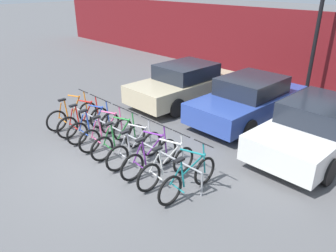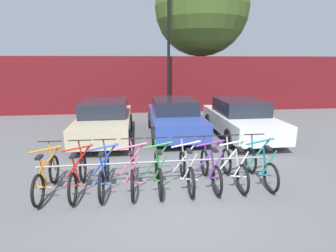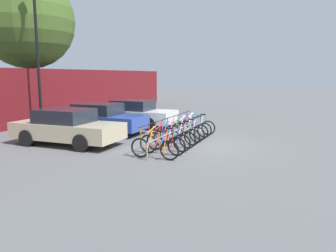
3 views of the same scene
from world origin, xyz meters
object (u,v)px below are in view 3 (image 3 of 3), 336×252
car_beige (67,127)px  bicycle_orange (154,148)px  bike_rack (176,132)px  lamp_post (37,46)px  bicycle_teal (197,126)px  car_blue (100,119)px  bicycle_pink (174,138)px  bicycle_blue (168,141)px  bicycle_white (193,128)px  car_white (134,113)px  bicycle_silver (185,132)px  bicycle_red (162,144)px  bicycle_purple (189,130)px  tree_behind_hoarding (27,22)px  bicycle_green (179,135)px

car_beige → bicycle_orange: bearing=-101.0°
bike_rack → lamp_post: lamp_post is taller
bicycle_teal → car_blue: car_blue is taller
bicycle_teal → bicycle_pink: bearing=-178.5°
bicycle_blue → bicycle_pink: bearing=-0.3°
bicycle_white → bicycle_orange: bearing=-178.4°
bicycle_pink → lamp_post: (1.79, 7.97, 3.75)m
lamp_post → car_white: bearing=-62.6°
bicycle_orange → lamp_post: 9.53m
bicycle_pink → car_blue: bearing=69.9°
bicycle_teal → car_blue: size_ratio=0.40×
bicycle_orange → car_beige: car_beige is taller
bicycle_blue → bicycle_silver: same height
bicycle_red → bicycle_teal: bearing=3.0°
bicycle_pink → bicycle_silver: 1.22m
bicycle_orange → bicycle_purple: same height
bicycle_white → bicycle_blue: bearing=-178.4°
bicycle_white → car_white: bearing=67.9°
car_blue → tree_behind_hoarding: 8.62m
bicycle_silver → bicycle_purple: size_ratio=1.00×
bicycle_blue → bicycle_teal: (3.60, 0.00, 0.00)m
bicycle_silver → lamp_post: lamp_post is taller
bicycle_orange → bicycle_white: (4.17, 0.00, 0.00)m
car_blue → tree_behind_hoarding: tree_behind_hoarding is taller
bicycle_blue → bicycle_teal: bearing=-0.3°
bicycle_pink → bicycle_white: size_ratio=1.00×
bicycle_purple → car_blue: 4.31m
bicycle_red → bicycle_silver: size_ratio=1.00×
bicycle_pink → car_beige: (-1.03, 4.09, 0.31)m
bicycle_red → car_blue: size_ratio=0.40×
bicycle_white → car_white: car_white is taller
bicycle_silver → bicycle_orange: bearing=177.4°
bicycle_orange → tree_behind_hoarding: (5.93, 10.77, 5.40)m
bicycle_silver → bicycle_white: bearing=-2.6°
bicycle_orange → bicycle_pink: bearing=2.5°
lamp_post → tree_behind_hoarding: bearing=50.5°
bicycle_purple → tree_behind_hoarding: 12.27m
bicycle_blue → lamp_post: 9.14m
bicycle_purple → bicycle_teal: bearing=0.4°
bicycle_orange → bicycle_silver: (3.04, 0.00, 0.00)m
bicycle_orange → bicycle_red: size_ratio=1.00×
car_white → bike_rack: bearing=-133.5°
lamp_post → tree_behind_hoarding: tree_behind_hoarding is taller
bicycle_green → bicycle_silver: size_ratio=1.00×
bike_rack → lamp_post: size_ratio=0.71×
bicycle_teal → car_beige: car_beige is taller
bicycle_silver → car_beige: size_ratio=0.40×
bicycle_silver → car_beige: 4.68m
bicycle_purple → lamp_post: bearing=90.3°
car_beige → lamp_post: lamp_post is taller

